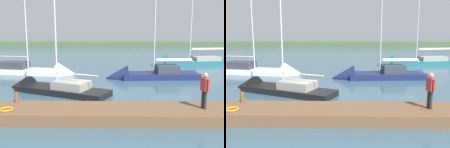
# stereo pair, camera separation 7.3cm
# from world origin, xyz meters

# --- Properties ---
(ground_plane) EXTENTS (200.00, 200.00, 0.00)m
(ground_plane) POSITION_xyz_m (0.00, 0.00, 0.00)
(ground_plane) COLOR #385666
(far_shoreline) EXTENTS (180.00, 8.00, 2.40)m
(far_shoreline) POSITION_xyz_m (0.00, -51.50, 0.00)
(far_shoreline) COLOR #4C603D
(far_shoreline) RESTS_ON ground_plane
(dock_pier) EXTENTS (25.78, 2.42, 0.58)m
(dock_pier) POSITION_xyz_m (0.00, 4.51, 0.29)
(dock_pier) COLOR brown
(dock_pier) RESTS_ON ground_plane
(mooring_post_near) EXTENTS (0.22, 0.22, 0.55)m
(mooring_post_near) POSITION_xyz_m (3.87, 3.67, 0.85)
(mooring_post_near) COLOR brown
(mooring_post_near) RESTS_ON dock_pier
(life_ring_buoy) EXTENTS (0.66, 0.66, 0.10)m
(life_ring_buoy) POSITION_xyz_m (3.86, 4.99, 0.63)
(life_ring_buoy) COLOR orange
(life_ring_buoy) RESTS_ON dock_pier
(sailboat_inner_slip) EXTENTS (9.64, 3.68, 9.63)m
(sailboat_inner_slip) POSITION_xyz_m (6.49, -8.12, 0.22)
(sailboat_inner_slip) COLOR white
(sailboat_inner_slip) RESTS_ON ground_plane
(sailboat_far_right) EXTENTS (8.38, 2.74, 9.01)m
(sailboat_far_right) POSITION_xyz_m (-3.81, -6.06, 0.20)
(sailboat_far_right) COLOR navy
(sailboat_far_right) RESTS_ON ground_plane
(sailboat_mid_channel) EXTENTS (8.20, 5.02, 9.21)m
(sailboat_mid_channel) POSITION_xyz_m (3.52, -0.98, 0.10)
(sailboat_mid_channel) COLOR black
(sailboat_mid_channel) RESTS_ON ground_plane
(sailboat_far_left) EXTENTS (10.68, 3.95, 12.58)m
(sailboat_far_left) POSITION_xyz_m (-9.72, -15.27, 0.16)
(sailboat_far_left) COLOR #1E6B75
(sailboat_far_left) RESTS_ON ground_plane
(person_on_dock) EXTENTS (0.32, 0.65, 1.75)m
(person_on_dock) POSITION_xyz_m (-5.60, 4.48, 1.60)
(person_on_dock) COLOR #28282D
(person_on_dock) RESTS_ON dock_pier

